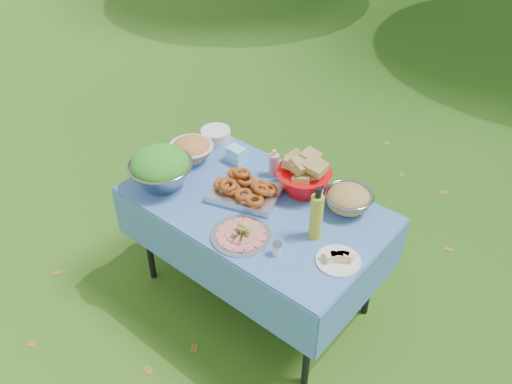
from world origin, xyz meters
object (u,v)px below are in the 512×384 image
at_px(pasta_bowl_steel, 348,199).
at_px(oil_bottle, 317,213).
at_px(plate_stack, 216,136).
at_px(charcuterie_platter, 241,231).
at_px(picnic_table, 255,251).
at_px(salad_bowl, 160,168).
at_px(bread_bowl, 304,176).

bearing_deg(pasta_bowl_steel, oil_bottle, -92.30).
height_order(plate_stack, charcuterie_platter, plate_stack).
bearing_deg(picnic_table, pasta_bowl_steel, 33.98).
bearing_deg(salad_bowl, bread_bowl, 35.89).
height_order(picnic_table, plate_stack, plate_stack).
bearing_deg(pasta_bowl_steel, bread_bowl, -174.54).
xyz_separation_m(picnic_table, bread_bowl, (0.14, 0.26, 0.49)).
distance_m(picnic_table, charcuterie_platter, 0.51).
height_order(pasta_bowl_steel, charcuterie_platter, pasta_bowl_steel).
bearing_deg(charcuterie_platter, oil_bottle, 40.41).
relative_size(salad_bowl, charcuterie_platter, 1.17).
distance_m(salad_bowl, charcuterie_platter, 0.65).
xyz_separation_m(plate_stack, bread_bowl, (0.75, -0.07, 0.06)).
height_order(picnic_table, charcuterie_platter, charcuterie_platter).
distance_m(salad_bowl, oil_bottle, 0.96).
xyz_separation_m(picnic_table, pasta_bowl_steel, (0.42, 0.29, 0.45)).
height_order(picnic_table, oil_bottle, oil_bottle).
bearing_deg(picnic_table, bread_bowl, 61.25).
bearing_deg(charcuterie_platter, salad_bowl, 176.51).
xyz_separation_m(bread_bowl, charcuterie_platter, (-0.02, -0.52, -0.07)).
relative_size(pasta_bowl_steel, charcuterie_platter, 0.84).
height_order(salad_bowl, charcuterie_platter, salad_bowl).
distance_m(bread_bowl, charcuterie_platter, 0.52).
height_order(salad_bowl, oil_bottle, oil_bottle).
xyz_separation_m(bread_bowl, oil_bottle, (0.27, -0.27, 0.05)).
distance_m(bread_bowl, oil_bottle, 0.39).
xyz_separation_m(salad_bowl, bread_bowl, (0.66, 0.48, -0.01)).
relative_size(pasta_bowl_steel, oil_bottle, 0.85).
bearing_deg(bread_bowl, charcuterie_platter, -92.45).
bearing_deg(charcuterie_platter, bread_bowl, 87.55).
xyz_separation_m(bread_bowl, pasta_bowl_steel, (0.28, 0.03, -0.04)).
relative_size(picnic_table, charcuterie_platter, 4.58).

